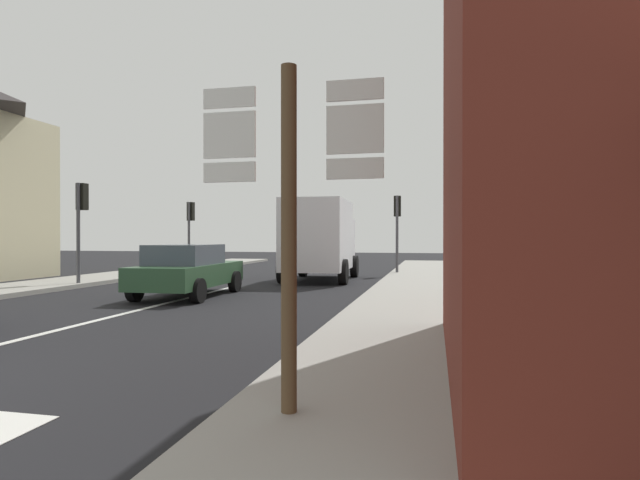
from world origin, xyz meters
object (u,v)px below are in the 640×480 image
Objects in this scene: route_sign_post at (289,212)px; traffic_light_near_left at (81,210)px; sedan_far at (188,270)px; traffic_light_far_right at (397,216)px; delivery_truck at (320,238)px; traffic_light_far_left at (190,220)px.

route_sign_post is 0.92× the size of traffic_light_near_left.
traffic_light_far_right reaches higher than sedan_far.
delivery_truck is 1.45× the size of traffic_light_near_left.
traffic_light_near_left is at bearing -150.77° from delivery_truck.
traffic_light_far_left is (-4.87, 9.78, 1.74)m from sedan_far.
traffic_light_far_right is at bearing 51.70° from delivery_truck.
route_sign_post is at bearing -58.10° from sedan_far.
traffic_light_near_left reaches higher than delivery_truck.
route_sign_post is at bearing -45.94° from traffic_light_near_left.
traffic_light_near_left is at bearing -90.00° from traffic_light_far_left.
sedan_far is at bearing -20.97° from traffic_light_near_left.
route_sign_post is 0.95× the size of traffic_light_far_left.
delivery_truck is at bearing 67.44° from sedan_far.
delivery_truck is at bearing 29.23° from traffic_light_near_left.
delivery_truck is 1.46× the size of traffic_light_far_right.
traffic_light_far_left is at bearing 119.13° from route_sign_post.
traffic_light_far_right is (5.19, 9.41, 1.82)m from sedan_far.
sedan_far is at bearing -63.53° from traffic_light_far_left.
traffic_light_near_left is at bearing 159.03° from sedan_far.
route_sign_post is 18.30m from traffic_light_far_right.
traffic_light_far_left is 0.97× the size of traffic_light_near_left.
sedan_far is 10.90m from traffic_light_far_right.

